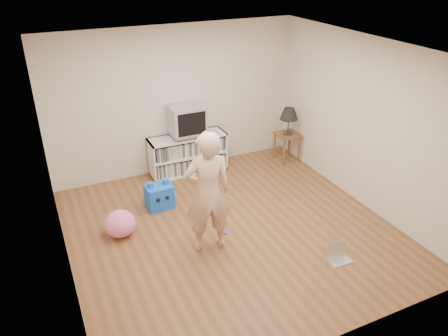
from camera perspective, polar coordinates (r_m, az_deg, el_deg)
ground at (r=6.47m, az=0.90°, el=-8.06°), size 4.50×4.50×0.00m
walls at (r=5.82m, az=0.99°, el=2.46°), size 4.52×4.52×2.60m
ceiling at (r=5.41m, az=1.10°, el=15.07°), size 4.50×4.50×0.01m
media_unit at (r=7.97m, az=-4.77°, el=1.90°), size 1.40×0.45×0.70m
dvd_deck at (r=7.80m, az=-4.84°, el=4.42°), size 0.45×0.35×0.07m
crt_tv at (r=7.69m, az=-4.91°, el=6.37°), size 0.60×0.53×0.50m
side_table at (r=8.40m, az=8.25°, el=3.59°), size 0.42×0.42×0.55m
table_lamp at (r=8.21m, az=8.49°, el=6.95°), size 0.34×0.34×0.52m
person at (r=5.67m, az=-2.14°, el=-3.26°), size 0.68×0.50×1.73m
laptop at (r=6.10m, az=14.63°, el=-10.95°), size 0.32×0.26×0.21m
playing_cards at (r=6.41m, az=0.01°, el=-8.37°), size 0.08×0.10×0.02m
plush_blue at (r=6.97m, az=-8.45°, el=-3.63°), size 0.42×0.37×0.47m
plush_pink at (r=6.44m, az=-13.41°, el=-7.09°), size 0.53×0.53×0.38m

